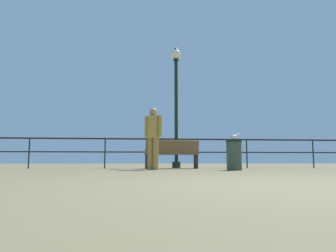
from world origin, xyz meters
TOP-DOWN VIEW (x-y plane):
  - ground_plane at (0.00, 0.00)m, footprint 60.00×60.00m
  - pier_railing at (0.00, 7.68)m, footprint 19.45×0.05m
  - bench_near_left at (-0.29, 6.84)m, footprint 1.69×0.71m
  - lamppost_center at (-0.00, 8.00)m, footprint 0.35×0.35m
  - person_at_railing at (-0.93, 5.61)m, footprint 0.47×0.35m
  - seagull_on_rail at (2.03, 7.68)m, footprint 0.42×0.21m
  - trash_bin at (1.12, 5.00)m, footprint 0.41×0.41m

SIDE VIEW (x-z plane):
  - ground_plane at x=0.00m, z-range 0.00..0.00m
  - trash_bin at x=1.12m, z-range 0.00..0.76m
  - bench_near_left at x=-0.29m, z-range 0.07..0.95m
  - pier_railing at x=0.00m, z-range 0.25..1.25m
  - person_at_railing at x=-0.93m, z-range 0.12..1.81m
  - seagull_on_rail at x=2.03m, z-range 0.99..1.19m
  - lamppost_center at x=0.00m, z-range 0.37..4.73m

